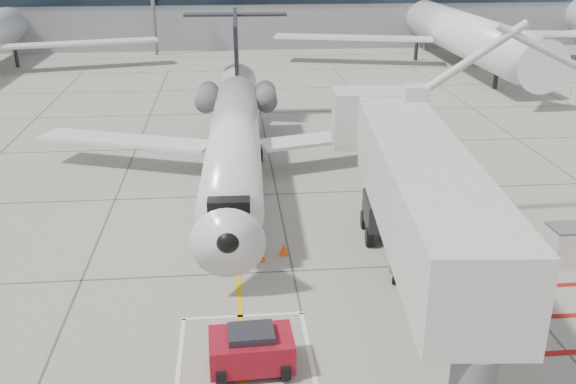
{
  "coord_description": "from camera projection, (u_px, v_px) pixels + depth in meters",
  "views": [
    {
      "loc": [
        -2.2,
        -17.77,
        12.03
      ],
      "look_at": [
        0.0,
        6.0,
        2.5
      ],
      "focal_mm": 40.0,
      "sensor_mm": 36.0,
      "label": 1
    }
  ],
  "objects": [
    {
      "name": "ground_plane",
      "position": [
        305.0,
        330.0,
        21.08
      ],
      "size": [
        260.0,
        260.0,
        0.0
      ],
      "primitive_type": "plane",
      "color": "gray",
      "rests_on": "ground"
    },
    {
      "name": "regional_jet",
      "position": [
        233.0,
        122.0,
        30.86
      ],
      "size": [
        23.47,
        29.16,
        7.45
      ],
      "primitive_type": null,
      "rotation": [
        0.0,
        0.0,
        -0.03
      ],
      "color": "silver",
      "rests_on": "ground_plane"
    },
    {
      "name": "jet_bridge",
      "position": [
        424.0,
        211.0,
        20.76
      ],
      "size": [
        10.52,
        19.51,
        7.52
      ],
      "primitive_type": null,
      "rotation": [
        0.0,
        0.0,
        -0.09
      ],
      "color": "beige",
      "rests_on": "ground_plane"
    },
    {
      "name": "pushback_tug",
      "position": [
        251.0,
        348.0,
        18.92
      ],
      "size": [
        2.53,
        1.64,
        1.44
      ],
      "primitive_type": null,
      "rotation": [
        0.0,
        0.0,
        0.04
      ],
      "color": "maroon",
      "rests_on": "ground_plane"
    },
    {
      "name": "baggage_cart",
      "position": [
        415.0,
        267.0,
        23.87
      ],
      "size": [
        2.08,
        1.71,
        1.13
      ],
      "primitive_type": null,
      "rotation": [
        0.0,
        0.0,
        -0.37
      ],
      "color": "slate",
      "rests_on": "ground_plane"
    },
    {
      "name": "ground_power_unit",
      "position": [
        574.0,
        245.0,
        25.03
      ],
      "size": [
        2.08,
        1.25,
        1.62
      ],
      "primitive_type": null,
      "rotation": [
        0.0,
        0.0,
        0.02
      ],
      "color": "silver",
      "rests_on": "ground_plane"
    },
    {
      "name": "cone_nose",
      "position": [
        260.0,
        254.0,
        25.51
      ],
      "size": [
        0.38,
        0.38,
        0.52
      ],
      "primitive_type": "cone",
      "color": "#F9450D",
      "rests_on": "ground_plane"
    },
    {
      "name": "cone_side",
      "position": [
        284.0,
        248.0,
        25.98
      ],
      "size": [
        0.38,
        0.38,
        0.53
      ],
      "primitive_type": "cone",
      "color": "#F14D0C",
      "rests_on": "ground_plane"
    },
    {
      "name": "bg_aircraft_c",
      "position": [
        455.0,
        3.0,
        63.15
      ],
      "size": [
        35.54,
        39.49,
        11.85
      ],
      "primitive_type": null,
      "color": "silver",
      "rests_on": "ground_plane"
    }
  ]
}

